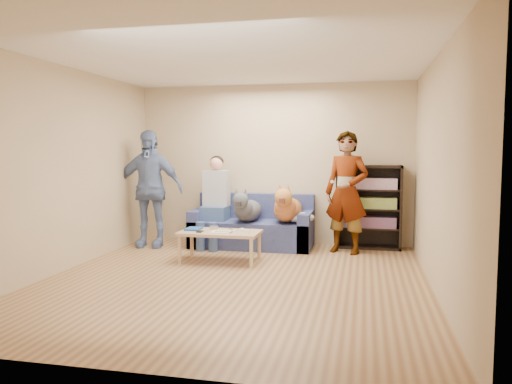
% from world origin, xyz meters
% --- Properties ---
extents(ground, '(5.00, 5.00, 0.00)m').
position_xyz_m(ground, '(0.00, 0.00, 0.00)').
color(ground, brown).
rests_on(ground, ground).
extents(ceiling, '(5.00, 5.00, 0.00)m').
position_xyz_m(ceiling, '(0.00, 0.00, 2.60)').
color(ceiling, white).
rests_on(ceiling, ground).
extents(wall_back, '(4.50, 0.00, 4.50)m').
position_xyz_m(wall_back, '(0.00, 2.50, 1.30)').
color(wall_back, tan).
rests_on(wall_back, ground).
extents(wall_front, '(4.50, 0.00, 4.50)m').
position_xyz_m(wall_front, '(0.00, -2.50, 1.30)').
color(wall_front, tan).
rests_on(wall_front, ground).
extents(wall_left, '(0.00, 5.00, 5.00)m').
position_xyz_m(wall_left, '(-2.25, 0.00, 1.30)').
color(wall_left, tan).
rests_on(wall_left, ground).
extents(wall_right, '(0.00, 5.00, 5.00)m').
position_xyz_m(wall_right, '(2.25, 0.00, 1.30)').
color(wall_right, tan).
rests_on(wall_right, ground).
extents(blanket, '(0.46, 0.39, 0.16)m').
position_xyz_m(blanket, '(0.52, 1.92, 0.51)').
color(blanket, silver).
rests_on(blanket, sofa).
extents(person_standing_right, '(0.77, 0.64, 1.82)m').
position_xyz_m(person_standing_right, '(1.23, 1.89, 0.91)').
color(person_standing_right, gray).
rests_on(person_standing_right, ground).
extents(person_standing_left, '(1.12, 0.55, 1.85)m').
position_xyz_m(person_standing_left, '(-1.86, 1.74, 0.92)').
color(person_standing_left, '#6F7CB2').
rests_on(person_standing_left, ground).
extents(held_controller, '(0.04, 0.12, 0.03)m').
position_xyz_m(held_controller, '(1.03, 1.69, 1.08)').
color(held_controller, silver).
rests_on(held_controller, person_standing_right).
extents(notebook_blue, '(0.20, 0.26, 0.03)m').
position_xyz_m(notebook_blue, '(-0.85, 0.99, 0.43)').
color(notebook_blue, '#1A4594').
rests_on(notebook_blue, coffee_table).
extents(papers, '(0.26, 0.20, 0.02)m').
position_xyz_m(papers, '(-0.40, 0.84, 0.43)').
color(papers, white).
rests_on(papers, coffee_table).
extents(magazine, '(0.22, 0.17, 0.01)m').
position_xyz_m(magazine, '(-0.37, 0.86, 0.44)').
color(magazine, '#B1AA8E').
rests_on(magazine, coffee_table).
extents(camera_silver, '(0.11, 0.06, 0.05)m').
position_xyz_m(camera_silver, '(-0.57, 1.06, 0.45)').
color(camera_silver, silver).
rests_on(camera_silver, coffee_table).
extents(controller_a, '(0.04, 0.13, 0.03)m').
position_xyz_m(controller_a, '(-0.17, 1.04, 0.43)').
color(controller_a, white).
rests_on(controller_a, coffee_table).
extents(controller_b, '(0.09, 0.06, 0.03)m').
position_xyz_m(controller_b, '(-0.09, 0.96, 0.43)').
color(controller_b, white).
rests_on(controller_b, coffee_table).
extents(headphone_cup_a, '(0.07, 0.07, 0.02)m').
position_xyz_m(headphone_cup_a, '(-0.25, 0.92, 0.43)').
color(headphone_cup_a, silver).
rests_on(headphone_cup_a, coffee_table).
extents(headphone_cup_b, '(0.07, 0.07, 0.02)m').
position_xyz_m(headphone_cup_b, '(-0.25, 1.00, 0.43)').
color(headphone_cup_b, silver).
rests_on(headphone_cup_b, coffee_table).
extents(pen_orange, '(0.13, 0.06, 0.01)m').
position_xyz_m(pen_orange, '(-0.47, 0.78, 0.42)').
color(pen_orange, orange).
rests_on(pen_orange, coffee_table).
extents(pen_black, '(0.13, 0.08, 0.01)m').
position_xyz_m(pen_black, '(-0.33, 1.12, 0.42)').
color(pen_black, black).
rests_on(pen_black, coffee_table).
extents(wallet, '(0.07, 0.12, 0.02)m').
position_xyz_m(wallet, '(-0.70, 0.82, 0.43)').
color(wallet, black).
rests_on(wallet, coffee_table).
extents(sofa, '(1.90, 0.85, 0.82)m').
position_xyz_m(sofa, '(-0.25, 2.10, 0.28)').
color(sofa, '#515B93').
rests_on(sofa, ground).
extents(person_seated, '(0.40, 0.73, 1.47)m').
position_xyz_m(person_seated, '(-0.84, 1.97, 0.77)').
color(person_seated, '#3C5185').
rests_on(person_seated, sofa).
extents(dog_gray, '(0.38, 1.24, 0.56)m').
position_xyz_m(dog_gray, '(-0.29, 1.85, 0.62)').
color(dog_gray, '#4D5057').
rests_on(dog_gray, sofa).
extents(dog_tan, '(0.43, 1.17, 0.62)m').
position_xyz_m(dog_tan, '(0.33, 1.93, 0.65)').
color(dog_tan, '#BE673A').
rests_on(dog_tan, sofa).
extents(coffee_table, '(1.10, 0.60, 0.42)m').
position_xyz_m(coffee_table, '(-0.45, 0.94, 0.37)').
color(coffee_table, tan).
rests_on(coffee_table, ground).
extents(bookshelf, '(1.00, 0.34, 1.30)m').
position_xyz_m(bookshelf, '(1.55, 2.33, 0.68)').
color(bookshelf, black).
rests_on(bookshelf, ground).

